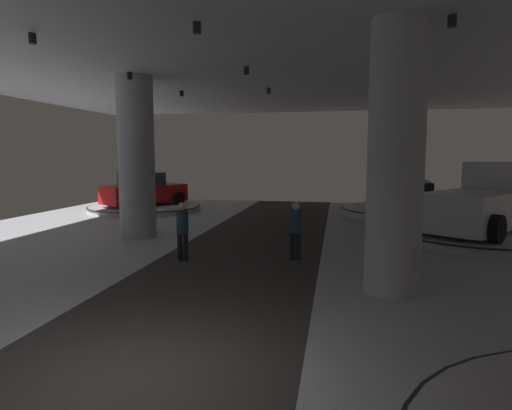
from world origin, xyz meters
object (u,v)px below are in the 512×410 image
object	(u,v)px
pickup_truck_far_right	(483,202)
display_platform_deep_right	(402,211)
display_car_deep_left	(144,191)
column_right	(396,160)
pickup_truck_deep_right	(402,188)
visitor_walking_far	(182,228)
visitor_walking_near	(296,227)
display_platform_deep_left	(145,208)
column_left	(136,158)
display_platform_far_right	(477,235)

from	to	relation	value
pickup_truck_far_right	display_platform_deep_right	world-z (taller)	pickup_truck_far_right
display_platform_deep_right	display_car_deep_left	distance (m)	12.95
column_right	pickup_truck_deep_right	xyz separation A→B (m)	(1.96, 12.55, -1.46)
display_platform_deep_right	visitor_walking_far	bearing A→B (deg)	-124.21
column_right	pickup_truck_far_right	size ratio (longest dim) A/B	1.00
visitor_walking_near	display_car_deep_left	bearing A→B (deg)	133.54
display_platform_deep_left	display_car_deep_left	distance (m)	0.88
column_left	visitor_walking_near	bearing A→B (deg)	-22.07
visitor_walking_near	pickup_truck_deep_right	bearing A→B (deg)	67.53
display_platform_far_right	display_platform_deep_left	xyz separation A→B (m)	(-14.53, 5.25, -0.02)
display_platform_deep_right	pickup_truck_deep_right	world-z (taller)	pickup_truck_deep_right
display_platform_far_right	pickup_truck_deep_right	world-z (taller)	pickup_truck_deep_right
pickup_truck_deep_right	display_platform_deep_left	size ratio (longest dim) A/B	0.95
display_car_deep_left	visitor_walking_near	size ratio (longest dim) A/B	2.83
column_left	display_platform_far_right	distance (m)	11.93
display_platform_deep_left	display_platform_far_right	bearing A→B (deg)	-19.86
pickup_truck_far_right	display_platform_deep_left	world-z (taller)	pickup_truck_far_right
display_platform_deep_right	visitor_walking_far	xyz separation A→B (m)	(-7.14, -10.51, 0.71)
column_left	display_platform_deep_right	bearing A→B (deg)	37.12
display_platform_deep_right	display_platform_deep_left	xyz separation A→B (m)	(-12.90, -0.59, -0.05)
pickup_truck_far_right	display_platform_deep_left	xyz separation A→B (m)	(-14.72, 4.99, -1.09)
pickup_truck_far_right	visitor_walking_near	size ratio (longest dim) A/B	3.47
display_platform_far_right	display_platform_deep_left	bearing A→B (deg)	160.14
column_left	display_platform_deep_left	xyz separation A→B (m)	(-3.00, 6.91, -2.60)
column_right	display_platform_deep_left	xyz separation A→B (m)	(-10.97, 11.64, -2.60)
visitor_walking_near	visitor_walking_far	world-z (taller)	same
display_platform_deep_right	display_car_deep_left	size ratio (longest dim) A/B	1.26
display_platform_far_right	pickup_truck_deep_right	size ratio (longest dim) A/B	1.10
column_left	display_platform_deep_left	world-z (taller)	column_left
visitor_walking_far	pickup_truck_far_right	bearing A→B (deg)	28.84
column_left	display_platform_deep_left	size ratio (longest dim) A/B	0.96
pickup_truck_far_right	display_car_deep_left	distance (m)	15.55
column_left	display_platform_far_right	bearing A→B (deg)	8.20
display_platform_deep_right	display_car_deep_left	bearing A→B (deg)	-177.29
visitor_walking_far	column_right	bearing A→B (deg)	-18.23
display_platform_deep_right	display_platform_deep_left	distance (m)	12.91
column_left	display_platform_deep_right	xyz separation A→B (m)	(9.90, 7.49, -2.55)
display_platform_deep_left	visitor_walking_near	bearing A→B (deg)	-46.60
column_left	visitor_walking_near	xyz separation A→B (m)	(5.73, -2.32, -1.84)
display_car_deep_left	visitor_walking_far	distance (m)	11.46
display_platform_deep_left	visitor_walking_far	bearing A→B (deg)	-59.91
visitor_walking_near	column_left	bearing A→B (deg)	157.93
display_platform_far_right	display_platform_deep_right	world-z (taller)	display_platform_deep_right
display_platform_far_right	display_platform_deep_left	size ratio (longest dim) A/B	1.05
pickup_truck_deep_right	display_platform_deep_left	world-z (taller)	pickup_truck_deep_right
column_left	display_platform_deep_right	world-z (taller)	column_left
column_right	pickup_truck_deep_right	distance (m)	12.78
display_car_deep_left	pickup_truck_far_right	bearing A→B (deg)	-18.61
display_platform_deep_left	visitor_walking_far	world-z (taller)	visitor_walking_far
pickup_truck_far_right	pickup_truck_deep_right	distance (m)	6.16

